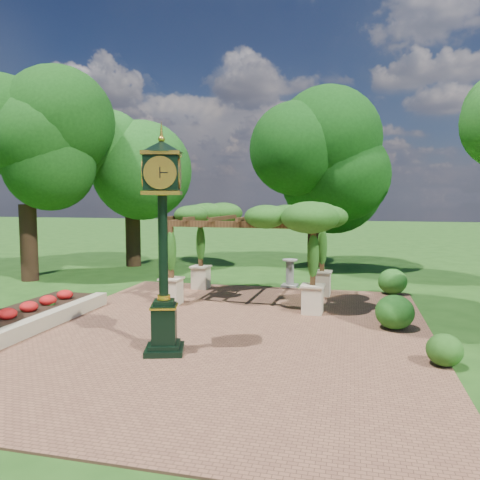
# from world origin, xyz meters

# --- Properties ---
(ground) EXTENTS (120.00, 120.00, 0.00)m
(ground) POSITION_xyz_m (0.00, 0.00, 0.00)
(ground) COLOR #1E4714
(ground) RESTS_ON ground
(brick_plaza) EXTENTS (10.00, 12.00, 0.04)m
(brick_plaza) POSITION_xyz_m (0.00, 1.00, 0.02)
(brick_plaza) COLOR brown
(brick_plaza) RESTS_ON ground
(border_wall) EXTENTS (0.35, 5.00, 0.40)m
(border_wall) POSITION_xyz_m (-4.60, 0.50, 0.20)
(border_wall) COLOR #C6B793
(border_wall) RESTS_ON ground
(flower_bed) EXTENTS (1.50, 5.00, 0.36)m
(flower_bed) POSITION_xyz_m (-5.50, 0.50, 0.18)
(flower_bed) COLOR red
(flower_bed) RESTS_ON ground
(pedestal_clock) EXTENTS (1.13, 1.13, 4.61)m
(pedestal_clock) POSITION_xyz_m (-0.86, -0.88, 2.76)
(pedestal_clock) COLOR black
(pedestal_clock) RESTS_ON brick_plaza
(pergola) EXTENTS (5.22, 3.39, 3.21)m
(pergola) POSITION_xyz_m (-0.20, 4.72, 2.64)
(pergola) COLOR beige
(pergola) RESTS_ON brick_plaza
(sundial) EXTENTS (0.62, 0.62, 1.06)m
(sundial) POSITION_xyz_m (0.77, 7.33, 0.47)
(sundial) COLOR gray
(sundial) RESTS_ON ground
(shrub_front) EXTENTS (0.88, 0.88, 0.64)m
(shrub_front) POSITION_xyz_m (4.86, -0.32, 0.36)
(shrub_front) COLOR #235117
(shrub_front) RESTS_ON brick_plaza
(shrub_mid) EXTENTS (1.23, 1.23, 0.87)m
(shrub_mid) POSITION_xyz_m (4.12, 2.19, 0.48)
(shrub_mid) COLOR #1E5417
(shrub_mid) RESTS_ON brick_plaza
(shrub_back) EXTENTS (1.20, 1.20, 0.88)m
(shrub_back) POSITION_xyz_m (4.42, 6.72, 0.48)
(shrub_back) COLOR #245D1B
(shrub_back) RESTS_ON brick_plaza
(tree_west_near) EXTENTS (4.14, 4.14, 8.01)m
(tree_west_near) POSITION_xyz_m (-9.73, 6.27, 5.49)
(tree_west_near) COLOR #382216
(tree_west_near) RESTS_ON ground
(tree_west_far) EXTENTS (4.31, 4.31, 7.81)m
(tree_west_far) POSITION_xyz_m (-7.49, 11.03, 5.35)
(tree_west_far) COLOR #322013
(tree_west_far) RESTS_ON ground
(tree_north) EXTENTS (4.79, 4.79, 7.16)m
(tree_north) POSITION_xyz_m (1.24, 12.98, 4.92)
(tree_north) COLOR black
(tree_north) RESTS_ON ground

